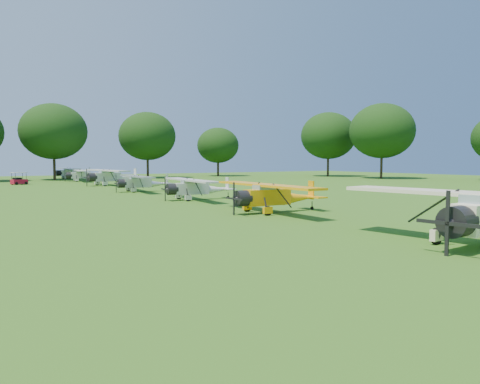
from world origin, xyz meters
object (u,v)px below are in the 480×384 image
Objects in this scene: aircraft_2 at (273,194)px; aircraft_6 at (84,174)px; aircraft_4 at (142,181)px; golf_cart at (19,181)px; aircraft_7 at (72,172)px; aircraft_5 at (111,175)px; aircraft_3 at (196,187)px.

aircraft_6 is (0.05, 50.79, -0.06)m from aircraft_2.
aircraft_4 is 4.23× the size of golf_cart.
aircraft_7 reaches higher than aircraft_6.
aircraft_5 is at bearing -81.86° from aircraft_6.
aircraft_2 is 46.87m from golf_cart.
aircraft_6 is 4.41× the size of golf_cart.
aircraft_5 is 13.64m from aircraft_6.
aircraft_7 is 4.65× the size of golf_cart.
aircraft_4 reaches higher than golf_cart.
aircraft_6 is at bearing -97.64° from aircraft_7.
aircraft_2 is at bearing -96.75° from aircraft_5.
aircraft_3 is at bearing -95.27° from golf_cart.
aircraft_4 is at bearing -88.52° from golf_cart.
aircraft_7 reaches higher than golf_cart.
aircraft_4 is at bearing 96.99° from aircraft_3.
aircraft_7 is at bearing 92.86° from aircraft_6.
aircraft_5 is 1.11× the size of aircraft_7.
aircraft_3 is 4.36× the size of golf_cart.
aircraft_6 is 12.38m from aircraft_7.
aircraft_6 is 0.95× the size of aircraft_7.
golf_cart is (-10.21, 8.66, -0.76)m from aircraft_5.
aircraft_5 is (0.35, 37.15, 0.13)m from aircraft_2.
aircraft_7 is at bearing 36.69° from golf_cart.
aircraft_4 is 13.72m from aircraft_5.
aircraft_5 is 25.99m from aircraft_7.
aircraft_7 is (0.57, 25.99, -0.12)m from aircraft_5.
aircraft_3 is 0.85× the size of aircraft_5.
aircraft_6 reaches higher than aircraft_4.
aircraft_2 reaches higher than aircraft_3.
aircraft_7 reaches higher than aircraft_2.
aircraft_6 reaches higher than aircraft_3.
aircraft_4 is 39.70m from aircraft_7.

